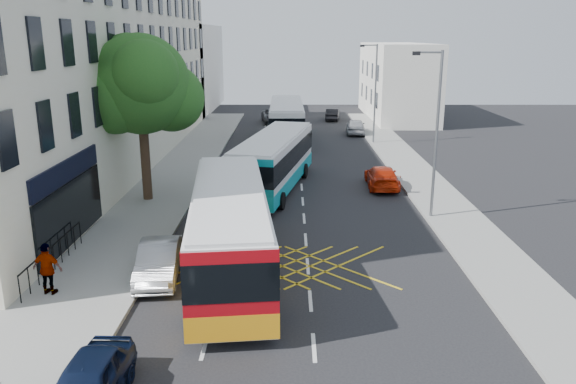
{
  "coord_description": "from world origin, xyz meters",
  "views": [
    {
      "loc": [
        -0.71,
        -14.54,
        8.78
      ],
      "look_at": [
        -0.79,
        9.03,
        2.2
      ],
      "focal_mm": 35.0,
      "sensor_mm": 36.0,
      "label": 1
    }
  ],
  "objects_px": {
    "bus_mid": "(274,161)",
    "distant_car_dark": "(333,114)",
    "lamp_far": "(374,88)",
    "bus_far": "(287,121)",
    "pedestrian_far": "(48,269)",
    "bus_near": "(230,229)",
    "red_hatchback": "(382,177)",
    "parked_car_silver": "(159,261)",
    "distant_car_silver": "(356,126)",
    "lamp_near": "(435,126)",
    "street_tree": "(140,85)",
    "distant_car_grey": "(274,116)"
  },
  "relations": [
    {
      "from": "bus_near",
      "to": "red_hatchback",
      "type": "height_order",
      "value": "bus_near"
    },
    {
      "from": "lamp_far",
      "to": "distant_car_dark",
      "type": "xyz_separation_m",
      "value": [
        -2.32,
        13.86,
        -3.99
      ]
    },
    {
      "from": "distant_car_grey",
      "to": "distant_car_silver",
      "type": "height_order",
      "value": "distant_car_grey"
    },
    {
      "from": "lamp_near",
      "to": "parked_car_silver",
      "type": "distance_m",
      "value": 14.33
    },
    {
      "from": "street_tree",
      "to": "bus_mid",
      "type": "relative_size",
      "value": 0.75
    },
    {
      "from": "street_tree",
      "to": "lamp_near",
      "type": "bearing_deg",
      "value": -11.4
    },
    {
      "from": "bus_near",
      "to": "red_hatchback",
      "type": "distance_m",
      "value": 14.82
    },
    {
      "from": "parked_car_silver",
      "to": "distant_car_dark",
      "type": "xyz_separation_m",
      "value": [
        9.48,
        40.98,
        -0.05
      ]
    },
    {
      "from": "street_tree",
      "to": "lamp_near",
      "type": "relative_size",
      "value": 1.1
    },
    {
      "from": "bus_near",
      "to": "pedestrian_far",
      "type": "relative_size",
      "value": 6.48
    },
    {
      "from": "lamp_far",
      "to": "parked_car_silver",
      "type": "distance_m",
      "value": 29.83
    },
    {
      "from": "street_tree",
      "to": "pedestrian_far",
      "type": "height_order",
      "value": "street_tree"
    },
    {
      "from": "bus_mid",
      "to": "distant_car_dark",
      "type": "bearing_deg",
      "value": 90.4
    },
    {
      "from": "lamp_far",
      "to": "distant_car_dark",
      "type": "height_order",
      "value": "lamp_far"
    },
    {
      "from": "parked_car_silver",
      "to": "street_tree",
      "type": "bearing_deg",
      "value": 100.17
    },
    {
      "from": "bus_near",
      "to": "lamp_near",
      "type": "bearing_deg",
      "value": 29.18
    },
    {
      "from": "lamp_near",
      "to": "pedestrian_far",
      "type": "bearing_deg",
      "value": -150.0
    },
    {
      "from": "bus_far",
      "to": "pedestrian_far",
      "type": "relative_size",
      "value": 6.46
    },
    {
      "from": "lamp_far",
      "to": "distant_car_silver",
      "type": "bearing_deg",
      "value": 99.49
    },
    {
      "from": "lamp_far",
      "to": "distant_car_silver",
      "type": "relative_size",
      "value": 1.93
    },
    {
      "from": "distant_car_grey",
      "to": "pedestrian_far",
      "type": "xyz_separation_m",
      "value": [
        -6.67,
        -40.63,
        0.36
      ]
    },
    {
      "from": "parked_car_silver",
      "to": "distant_car_dark",
      "type": "bearing_deg",
      "value": 71.04
    },
    {
      "from": "pedestrian_far",
      "to": "bus_near",
      "type": "bearing_deg",
      "value": -148.52
    },
    {
      "from": "lamp_far",
      "to": "red_hatchback",
      "type": "relative_size",
      "value": 1.81
    },
    {
      "from": "bus_far",
      "to": "pedestrian_far",
      "type": "distance_m",
      "value": 31.13
    },
    {
      "from": "street_tree",
      "to": "bus_near",
      "type": "distance_m",
      "value": 11.9
    },
    {
      "from": "distant_car_silver",
      "to": "lamp_far",
      "type": "bearing_deg",
      "value": 104.35
    },
    {
      "from": "lamp_far",
      "to": "bus_far",
      "type": "distance_m",
      "value": 7.84
    },
    {
      "from": "red_hatchback",
      "to": "bus_mid",
      "type": "bearing_deg",
      "value": 6.7
    },
    {
      "from": "lamp_far",
      "to": "bus_far",
      "type": "xyz_separation_m",
      "value": [
        -7.19,
        1.3,
        -2.85
      ]
    },
    {
      "from": "distant_car_silver",
      "to": "pedestrian_far",
      "type": "height_order",
      "value": "pedestrian_far"
    },
    {
      "from": "bus_far",
      "to": "distant_car_silver",
      "type": "height_order",
      "value": "bus_far"
    },
    {
      "from": "lamp_far",
      "to": "distant_car_grey",
      "type": "bearing_deg",
      "value": 125.79
    },
    {
      "from": "distant_car_dark",
      "to": "pedestrian_far",
      "type": "height_order",
      "value": "pedestrian_far"
    },
    {
      "from": "bus_far",
      "to": "distant_car_grey",
      "type": "height_order",
      "value": "bus_far"
    },
    {
      "from": "parked_car_silver",
      "to": "bus_near",
      "type": "bearing_deg",
      "value": 6.55
    },
    {
      "from": "bus_far",
      "to": "red_hatchback",
      "type": "distance_m",
      "value": 16.37
    },
    {
      "from": "bus_mid",
      "to": "red_hatchback",
      "type": "xyz_separation_m",
      "value": [
        6.47,
        0.53,
        -1.05
      ]
    },
    {
      "from": "bus_near",
      "to": "red_hatchback",
      "type": "xyz_separation_m",
      "value": [
        7.78,
        12.56,
        -1.1
      ]
    },
    {
      "from": "distant_car_silver",
      "to": "red_hatchback",
      "type": "bearing_deg",
      "value": 93.17
    },
    {
      "from": "distant_car_grey",
      "to": "lamp_near",
      "type": "bearing_deg",
      "value": -82.11
    },
    {
      "from": "bus_far",
      "to": "red_hatchback",
      "type": "height_order",
      "value": "bus_far"
    },
    {
      "from": "bus_mid",
      "to": "bus_far",
      "type": "distance_m",
      "value": 15.81
    },
    {
      "from": "parked_car_silver",
      "to": "distant_car_silver",
      "type": "xyz_separation_m",
      "value": [
        10.97,
        32.08,
        0.03
      ]
    },
    {
      "from": "lamp_near",
      "to": "bus_far",
      "type": "distance_m",
      "value": 22.66
    },
    {
      "from": "lamp_far",
      "to": "bus_far",
      "type": "height_order",
      "value": "lamp_far"
    },
    {
      "from": "bus_near",
      "to": "street_tree",
      "type": "bearing_deg",
      "value": 113.93
    },
    {
      "from": "red_hatchback",
      "to": "bus_near",
      "type": "bearing_deg",
      "value": 60.25
    },
    {
      "from": "distant_car_silver",
      "to": "lamp_near",
      "type": "bearing_deg",
      "value": 96.76
    },
    {
      "from": "bus_mid",
      "to": "pedestrian_far",
      "type": "bearing_deg",
      "value": -105.77
    }
  ]
}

